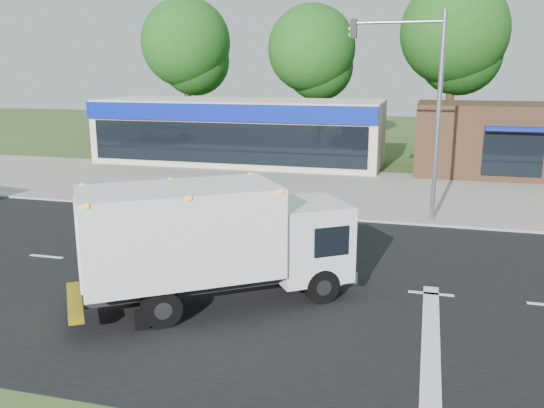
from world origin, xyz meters
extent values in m
plane|color=#385123|center=(0.00, 0.00, 0.00)|extent=(120.00, 120.00, 0.00)
cube|color=black|center=(0.00, 0.00, 0.00)|extent=(60.00, 14.00, 0.02)
cube|color=gray|center=(0.00, 8.20, 0.06)|extent=(60.00, 2.40, 0.12)
cube|color=gray|center=(0.00, 14.00, 0.01)|extent=(60.00, 9.00, 0.02)
cube|color=silver|center=(-9.00, 0.00, 0.02)|extent=(1.20, 0.15, 0.01)
cube|color=silver|center=(-6.00, 0.00, 0.02)|extent=(1.20, 0.15, 0.01)
cube|color=silver|center=(-3.00, 0.00, 0.02)|extent=(1.20, 0.15, 0.01)
cube|color=silver|center=(0.00, 0.00, 0.02)|extent=(1.20, 0.15, 0.01)
cube|color=silver|center=(3.00, 0.00, 0.02)|extent=(1.20, 0.15, 0.01)
cube|color=silver|center=(3.00, -3.00, 0.02)|extent=(0.40, 7.00, 0.01)
cube|color=black|center=(-3.09, -2.57, 0.67)|extent=(4.46, 3.53, 0.33)
cube|color=silver|center=(-0.32, -0.62, 1.48)|extent=(2.75, 2.78, 2.01)
cube|color=black|center=(0.43, -0.10, 1.67)|extent=(1.16, 1.57, 0.86)
cube|color=white|center=(-3.09, -2.57, 2.01)|extent=(5.23, 4.63, 2.25)
cube|color=silver|center=(-5.06, -3.96, 1.96)|extent=(1.15, 1.60, 1.82)
cube|color=yellow|center=(-5.21, -4.06, 0.53)|extent=(1.59, 2.07, 0.17)
cube|color=orange|center=(-3.09, -2.57, 3.11)|extent=(5.10, 4.55, 0.08)
cylinder|color=black|center=(-0.80, 0.15, 0.46)|extent=(0.92, 0.76, 0.92)
cylinder|color=black|center=(0.25, -1.34, 0.46)|extent=(0.92, 0.76, 0.92)
cylinder|color=black|center=(-4.19, -2.18, 0.46)|extent=(0.92, 0.76, 0.92)
cylinder|color=black|center=(-3.09, -3.74, 0.46)|extent=(0.92, 0.76, 0.92)
imported|color=tan|center=(-6.40, -0.72, 0.90)|extent=(0.75, 0.59, 1.80)
sphere|color=white|center=(-6.40, -0.72, 1.77)|extent=(0.28, 0.28, 0.28)
cube|color=beige|center=(-9.00, 20.00, 2.00)|extent=(18.00, 6.00, 4.00)
cube|color=#061799|center=(-9.00, 16.95, 3.40)|extent=(18.00, 0.30, 1.00)
cube|color=black|center=(-9.00, 16.95, 1.60)|extent=(17.00, 0.12, 2.40)
cube|color=#382316|center=(7.00, 20.00, 2.00)|extent=(10.00, 6.00, 4.00)
cube|color=#061799|center=(7.00, 16.90, 2.90)|extent=(3.00, 1.20, 0.20)
cube|color=black|center=(7.00, 16.95, 1.50)|extent=(3.00, 0.12, 2.20)
cylinder|color=gray|center=(3.00, 7.60, 4.00)|extent=(0.18, 0.18, 8.00)
cylinder|color=gray|center=(1.30, 7.60, 7.60)|extent=(3.40, 0.12, 0.12)
cube|color=black|center=(-0.30, 7.60, 7.40)|extent=(0.25, 0.25, 0.70)
cylinder|color=#332114|center=(-16.00, 28.00, 3.67)|extent=(0.56, 0.56, 7.35)
sphere|color=#174A15|center=(-16.00, 28.00, 7.88)|extent=(6.93, 6.93, 6.93)
sphere|color=#174A15|center=(-15.50, 28.50, 6.51)|extent=(5.46, 5.46, 5.46)
cylinder|color=#332114|center=(-6.00, 28.00, 3.43)|extent=(0.56, 0.56, 6.86)
sphere|color=#174A15|center=(-6.00, 28.00, 7.35)|extent=(6.47, 6.47, 6.47)
sphere|color=#174A15|center=(-5.50, 28.50, 6.08)|extent=(5.10, 5.10, 5.10)
cylinder|color=#332114|center=(4.00, 28.00, 3.92)|extent=(0.56, 0.56, 7.84)
sphere|color=#174A15|center=(4.00, 28.00, 8.40)|extent=(7.39, 7.39, 7.39)
sphere|color=#174A15|center=(4.50, 28.50, 6.94)|extent=(5.82, 5.82, 5.82)
camera|label=1|loc=(2.66, -15.14, 5.94)|focal=38.00mm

